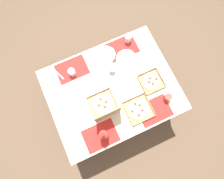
{
  "coord_description": "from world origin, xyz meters",
  "views": [
    {
      "loc": [
        0.21,
        0.46,
        2.83
      ],
      "look_at": [
        0.0,
        0.0,
        0.73
      ],
      "focal_mm": 30.77,
      "sensor_mm": 36.0,
      "label": 1
    }
  ],
  "objects_px": {
    "pizza_box_corner_left": "(138,109)",
    "plate_middle": "(106,54)",
    "plate_near_right": "(126,59)",
    "cup_clear_left": "(112,69)",
    "plate_far_left": "(126,81)",
    "soda_bottle": "(104,135)",
    "pizza_box_edge_far": "(104,107)",
    "pizza_box_corner_right": "(151,81)",
    "cup_red": "(168,97)",
    "cup_clear_right": "(128,38)",
    "cup_dark": "(72,72)",
    "plate_far_right": "(68,103)"
  },
  "relations": [
    {
      "from": "pizza_box_corner_left",
      "to": "plate_middle",
      "type": "relative_size",
      "value": 1.32
    },
    {
      "from": "plate_near_right",
      "to": "cup_clear_left",
      "type": "distance_m",
      "value": 0.22
    },
    {
      "from": "plate_far_left",
      "to": "soda_bottle",
      "type": "relative_size",
      "value": 0.68
    },
    {
      "from": "pizza_box_edge_far",
      "to": "cup_clear_left",
      "type": "height_order",
      "value": "pizza_box_edge_far"
    },
    {
      "from": "pizza_box_corner_left",
      "to": "pizza_box_edge_far",
      "type": "relative_size",
      "value": 0.86
    },
    {
      "from": "pizza_box_corner_right",
      "to": "pizza_box_corner_left",
      "type": "bearing_deg",
      "value": 39.35
    },
    {
      "from": "pizza_box_corner_left",
      "to": "plate_near_right",
      "type": "relative_size",
      "value": 1.18
    },
    {
      "from": "plate_middle",
      "to": "soda_bottle",
      "type": "relative_size",
      "value": 0.66
    },
    {
      "from": "plate_near_right",
      "to": "cup_red",
      "type": "xyz_separation_m",
      "value": [
        -0.21,
        0.61,
        0.04
      ]
    },
    {
      "from": "pizza_box_corner_left",
      "to": "cup_clear_left",
      "type": "xyz_separation_m",
      "value": [
        0.07,
        -0.54,
        0.03
      ]
    },
    {
      "from": "plate_near_right",
      "to": "soda_bottle",
      "type": "relative_size",
      "value": 0.74
    },
    {
      "from": "plate_middle",
      "to": "cup_red",
      "type": "relative_size",
      "value": 2.42
    },
    {
      "from": "cup_red",
      "to": "cup_clear_left",
      "type": "relative_size",
      "value": 1.03
    },
    {
      "from": "cup_clear_right",
      "to": "pizza_box_corner_left",
      "type": "bearing_deg",
      "value": 72.36
    },
    {
      "from": "plate_near_right",
      "to": "cup_red",
      "type": "bearing_deg",
      "value": 108.82
    },
    {
      "from": "cup_red",
      "to": "pizza_box_corner_right",
      "type": "bearing_deg",
      "value": -73.9
    },
    {
      "from": "plate_far_left",
      "to": "pizza_box_corner_right",
      "type": "bearing_deg",
      "value": 155.0
    },
    {
      "from": "pizza_box_corner_left",
      "to": "soda_bottle",
      "type": "distance_m",
      "value": 0.48
    },
    {
      "from": "plate_near_right",
      "to": "cup_red",
      "type": "relative_size",
      "value": 2.7
    },
    {
      "from": "pizza_box_corner_right",
      "to": "cup_clear_left",
      "type": "height_order",
      "value": "cup_clear_left"
    },
    {
      "from": "plate_middle",
      "to": "cup_dark",
      "type": "height_order",
      "value": "cup_dark"
    },
    {
      "from": "pizza_box_corner_right",
      "to": "soda_bottle",
      "type": "distance_m",
      "value": 0.8
    },
    {
      "from": "pizza_box_corner_left",
      "to": "plate_near_right",
      "type": "distance_m",
      "value": 0.6
    },
    {
      "from": "cup_clear_left",
      "to": "pizza_box_corner_left",
      "type": "bearing_deg",
      "value": 97.57
    },
    {
      "from": "cup_clear_right",
      "to": "cup_clear_left",
      "type": "xyz_separation_m",
      "value": [
        0.33,
        0.27,
        -0.01
      ]
    },
    {
      "from": "pizza_box_edge_far",
      "to": "cup_clear_right",
      "type": "relative_size",
      "value": 2.99
    },
    {
      "from": "plate_far_left",
      "to": "cup_dark",
      "type": "bearing_deg",
      "value": -33.52
    },
    {
      "from": "plate_near_right",
      "to": "cup_clear_left",
      "type": "height_order",
      "value": "cup_clear_left"
    },
    {
      "from": "pizza_box_corner_right",
      "to": "cup_clear_right",
      "type": "bearing_deg",
      "value": -88.17
    },
    {
      "from": "cup_clear_left",
      "to": "plate_near_right",
      "type": "bearing_deg",
      "value": -165.55
    },
    {
      "from": "plate_far_left",
      "to": "cup_red",
      "type": "xyz_separation_m",
      "value": [
        -0.33,
        0.36,
        0.03
      ]
    },
    {
      "from": "plate_near_right",
      "to": "soda_bottle",
      "type": "xyz_separation_m",
      "value": [
        0.59,
        0.68,
        0.12
      ]
    },
    {
      "from": "pizza_box_corner_left",
      "to": "cup_dark",
      "type": "relative_size",
      "value": 3.06
    },
    {
      "from": "plate_far_left",
      "to": "plate_middle",
      "type": "bearing_deg",
      "value": -79.56
    },
    {
      "from": "pizza_box_corner_right",
      "to": "cup_red",
      "type": "distance_m",
      "value": 0.26
    },
    {
      "from": "plate_middle",
      "to": "plate_far_left",
      "type": "bearing_deg",
      "value": 100.44
    },
    {
      "from": "plate_far_left",
      "to": "cup_red",
      "type": "height_order",
      "value": "cup_red"
    },
    {
      "from": "pizza_box_corner_left",
      "to": "plate_far_right",
      "type": "bearing_deg",
      "value": -29.75
    },
    {
      "from": "pizza_box_corner_left",
      "to": "pizza_box_corner_right",
      "type": "bearing_deg",
      "value": -140.65
    },
    {
      "from": "plate_near_right",
      "to": "cup_red",
      "type": "height_order",
      "value": "cup_red"
    },
    {
      "from": "cup_clear_right",
      "to": "plate_near_right",
      "type": "bearing_deg",
      "value": 60.76
    },
    {
      "from": "plate_middle",
      "to": "cup_red",
      "type": "xyz_separation_m",
      "value": [
        -0.4,
        0.76,
        0.03
      ]
    },
    {
      "from": "plate_middle",
      "to": "cup_clear_left",
      "type": "height_order",
      "value": "cup_clear_left"
    },
    {
      "from": "plate_middle",
      "to": "cup_red",
      "type": "bearing_deg",
      "value": 117.68
    },
    {
      "from": "pizza_box_corner_left",
      "to": "cup_dark",
      "type": "height_order",
      "value": "cup_dark"
    },
    {
      "from": "cup_clear_left",
      "to": "cup_red",
      "type": "bearing_deg",
      "value": 126.76
    },
    {
      "from": "cup_clear_left",
      "to": "plate_far_right",
      "type": "bearing_deg",
      "value": 13.97
    },
    {
      "from": "plate_middle",
      "to": "cup_clear_right",
      "type": "xyz_separation_m",
      "value": [
        -0.31,
        -0.06,
        0.04
      ]
    },
    {
      "from": "pizza_box_corner_right",
      "to": "cup_dark",
      "type": "relative_size",
      "value": 2.72
    },
    {
      "from": "cup_red",
      "to": "cup_clear_right",
      "type": "distance_m",
      "value": 0.83
    }
  ]
}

